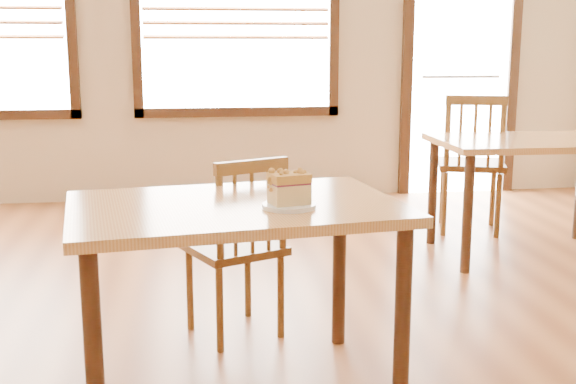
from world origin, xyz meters
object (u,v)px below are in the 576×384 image
(cafe_chair_main, at_px, (238,246))
(cake_slice, at_px, (289,187))
(plate, at_px, (289,206))
(cafe_table_second, at_px, (532,155))
(cafe_chair_second, at_px, (472,163))
(cafe_table_main, at_px, (236,229))

(cafe_chair_main, bearing_deg, cake_slice, 78.18)
(cafe_chair_main, bearing_deg, plate, 78.29)
(cafe_table_second, distance_m, plate, 2.49)
(cafe_chair_main, bearing_deg, cafe_table_second, -174.95)
(cafe_chair_main, distance_m, cake_slice, 0.78)
(cafe_chair_main, xyz_separation_m, cafe_chair_second, (1.78, 1.68, 0.08))
(cafe_table_main, relative_size, cafe_chair_main, 1.53)
(cafe_chair_second, relative_size, plate, 5.16)
(cafe_chair_main, relative_size, cake_slice, 5.43)
(cafe_chair_main, relative_size, cafe_chair_second, 0.85)
(cafe_chair_second, relative_size, cake_slice, 6.37)
(cafe_table_main, bearing_deg, cafe_chair_main, 77.60)
(cafe_chair_main, height_order, cake_slice, cake_slice)
(cake_slice, bearing_deg, cafe_table_second, 29.55)
(cafe_table_main, xyz_separation_m, cafe_chair_second, (1.83, 2.22, -0.15))
(cafe_chair_main, distance_m, cafe_chair_second, 2.45)
(cafe_table_main, distance_m, plate, 0.24)
(cafe_table_main, bearing_deg, plate, -37.50)
(cafe_chair_second, xyz_separation_m, cake_slice, (-1.64, -2.33, 0.32))
(cafe_chair_second, height_order, cake_slice, cafe_chair_second)
(cafe_chair_main, height_order, cafe_chair_second, cafe_chair_second)
(plate, bearing_deg, cafe_chair_main, 102.45)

